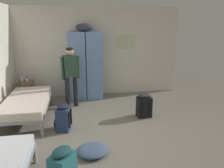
{
  "coord_description": "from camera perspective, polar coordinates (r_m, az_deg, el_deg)",
  "views": [
    {
      "loc": [
        -0.67,
        -3.75,
        2.06
      ],
      "look_at": [
        0.0,
        0.27,
        0.95
      ],
      "focal_mm": 35.75,
      "sensor_mm": 36.0,
      "label": 1
    }
  ],
  "objects": [
    {
      "name": "ground_plane",
      "position": [
        4.33,
        0.59,
        -13.15
      ],
      "size": [
        8.55,
        8.55,
        0.0
      ],
      "primitive_type": "plane",
      "color": "slate"
    },
    {
      "name": "room_backdrop",
      "position": [
        5.12,
        -15.77,
        5.67
      ],
      "size": [
        4.73,
        5.4,
        2.52
      ],
      "color": "silver",
      "rests_on": "ground_plane"
    },
    {
      "name": "locker_bank",
      "position": [
        6.25,
        -6.76,
        5.06
      ],
      "size": [
        0.9,
        0.55,
        2.07
      ],
      "color": "#6B93C6",
      "rests_on": "ground_plane"
    },
    {
      "name": "shelf_unit",
      "position": [
        6.41,
        -21.13,
        -1.36
      ],
      "size": [
        0.38,
        0.3,
        0.57
      ],
      "color": "brown",
      "rests_on": "ground_plane"
    },
    {
      "name": "bed_left_rear",
      "position": [
        5.27,
        -20.89,
        -4.4
      ],
      "size": [
        0.9,
        1.9,
        0.49
      ],
      "color": "gray",
      "rests_on": "ground_plane"
    },
    {
      "name": "person_traveler",
      "position": [
        5.59,
        -10.51,
        3.1
      ],
      "size": [
        0.46,
        0.28,
        1.51
      ],
      "color": "black",
      "rests_on": "ground_plane"
    },
    {
      "name": "water_bottle",
      "position": [
        6.37,
        -22.06,
        1.38
      ],
      "size": [
        0.06,
        0.06,
        0.2
      ],
      "color": "#B2DBEA",
      "rests_on": "shelf_unit"
    },
    {
      "name": "lotion_bottle",
      "position": [
        6.28,
        -20.82,
        1.03
      ],
      "size": [
        0.06,
        0.06,
        0.13
      ],
      "color": "beige",
      "rests_on": "shelf_unit"
    },
    {
      "name": "backpack_black",
      "position": [
        5.13,
        8.16,
        -5.47
      ],
      "size": [
        0.32,
        0.34,
        0.55
      ],
      "color": "black",
      "rests_on": "ground_plane"
    },
    {
      "name": "backpack_navy",
      "position": [
        4.56,
        -12.45,
        -8.39
      ],
      "size": [
        0.38,
        0.36,
        0.55
      ],
      "color": "navy",
      "rests_on": "ground_plane"
    },
    {
      "name": "clothes_pile_denim",
      "position": [
        3.8,
        -5.04,
        -16.53
      ],
      "size": [
        0.51,
        0.5,
        0.13
      ],
      "color": "#42567A",
      "rests_on": "ground_plane"
    }
  ]
}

